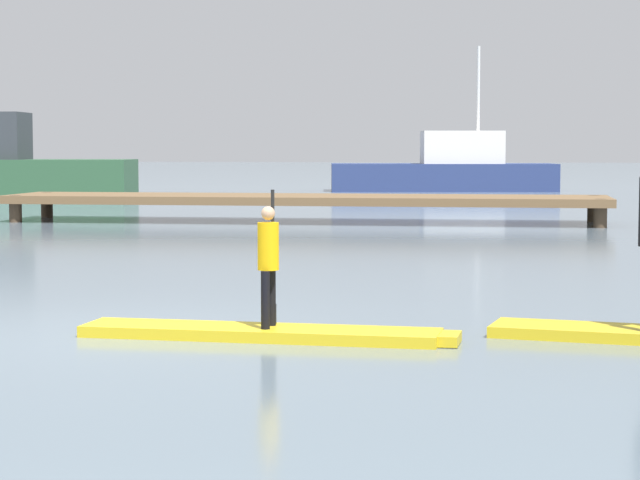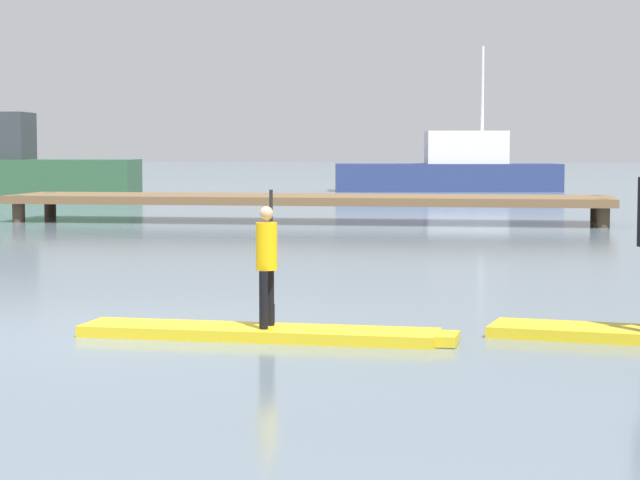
# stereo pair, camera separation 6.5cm
# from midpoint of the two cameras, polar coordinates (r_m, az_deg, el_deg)

# --- Properties ---
(ground_plane) EXTENTS (240.00, 240.00, 0.00)m
(ground_plane) POSITION_cam_midpoint_polar(r_m,az_deg,el_deg) (11.22, -10.85, -4.41)
(ground_plane) COLOR slate
(paddleboard_near) EXTENTS (3.40, 0.80, 0.10)m
(paddleboard_near) POSITION_cam_midpoint_polar(r_m,az_deg,el_deg) (10.89, -2.61, -4.33)
(paddleboard_near) COLOR gold
(paddleboard_near) RESTS_ON ground
(paddler_child_solo) EXTENTS (0.20, 0.38, 1.21)m
(paddler_child_solo) POSITION_cam_midpoint_polar(r_m,az_deg,el_deg) (10.83, -2.58, -0.91)
(paddler_child_solo) COLOR black
(paddler_child_solo) RESTS_ON paddleboard_near
(fishing_boat_green_midground) EXTENTS (8.47, 3.51, 6.60)m
(fishing_boat_green_midground) POSITION_cam_midpoint_polar(r_m,az_deg,el_deg) (41.34, -14.70, 3.23)
(fishing_boat_green_midground) COLOR #2D5638
(fishing_boat_green_midground) RESTS_ON ground
(motor_boat_small_navy) EXTENTS (8.74, 3.82, 5.47)m
(motor_boat_small_navy) POSITION_cam_midpoint_polar(r_m,az_deg,el_deg) (46.87, 5.90, 3.26)
(motor_boat_small_navy) COLOR navy
(motor_boat_small_navy) RESTS_ON ground
(floating_dock) EXTENTS (13.43, 2.52, 0.60)m
(floating_dock) POSITION_cam_midpoint_polar(r_m,az_deg,el_deg) (27.47, -0.79, 1.89)
(floating_dock) COLOR brown
(floating_dock) RESTS_ON ground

